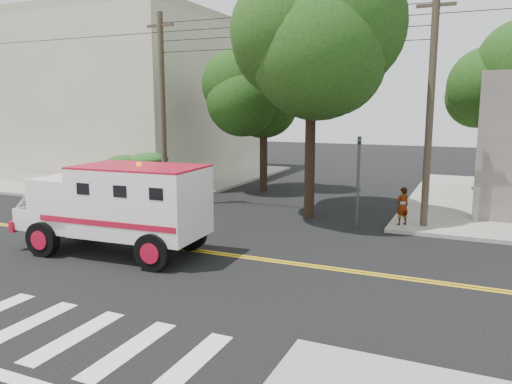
% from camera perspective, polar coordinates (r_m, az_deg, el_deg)
% --- Properties ---
extents(ground, '(100.00, 100.00, 0.00)m').
position_cam_1_polar(ground, '(16.72, -5.88, -6.81)').
color(ground, black).
rests_on(ground, ground).
extents(sidewalk_nw, '(17.00, 17.00, 0.15)m').
position_cam_1_polar(sidewalk_nw, '(35.14, -14.11, 1.81)').
color(sidewalk_nw, gray).
rests_on(sidewalk_nw, ground).
extents(building_left, '(16.00, 14.00, 10.00)m').
position_cam_1_polar(building_left, '(37.25, -15.47, 10.02)').
color(building_left, '#B5AD94').
rests_on(building_left, sidewalk_nw).
extents(utility_pole_left, '(0.28, 0.28, 9.00)m').
position_cam_1_polar(utility_pole_left, '(24.10, -10.61, 8.99)').
color(utility_pole_left, '#382D23').
rests_on(utility_pole_left, ground).
extents(utility_pole_right, '(0.28, 0.28, 9.00)m').
position_cam_1_polar(utility_pole_right, '(20.16, 19.26, 8.50)').
color(utility_pole_right, '#382D23').
rests_on(utility_pole_right, ground).
extents(tree_main, '(6.08, 5.70, 9.85)m').
position_cam_1_polar(tree_main, '(21.13, 7.34, 16.33)').
color(tree_main, black).
rests_on(tree_main, ground).
extents(tree_left, '(4.48, 4.20, 7.70)m').
position_cam_1_polar(tree_left, '(27.82, 1.33, 11.77)').
color(tree_left, black).
rests_on(tree_left, ground).
extents(tree_right, '(4.80, 4.50, 8.20)m').
position_cam_1_polar(tree_right, '(29.69, 26.05, 11.38)').
color(tree_right, black).
rests_on(tree_right, ground).
extents(traffic_signal, '(0.15, 0.18, 3.60)m').
position_cam_1_polar(traffic_signal, '(20.09, 11.63, 2.33)').
color(traffic_signal, '#3F3F42').
rests_on(traffic_signal, ground).
extents(accessibility_sign, '(0.45, 0.10, 2.02)m').
position_cam_1_polar(accessibility_sign, '(24.81, -11.31, 1.72)').
color(accessibility_sign, '#3F3F42').
rests_on(accessibility_sign, ground).
extents(palm_planter, '(3.52, 2.63, 2.36)m').
position_cam_1_polar(palm_planter, '(25.86, -12.99, 2.61)').
color(palm_planter, '#1E3314').
rests_on(palm_planter, sidewalk_nw).
extents(armored_truck, '(6.54, 2.90, 2.92)m').
position_cam_1_polar(armored_truck, '(16.69, -15.44, -1.27)').
color(armored_truck, white).
rests_on(armored_truck, ground).
extents(pedestrian_a, '(0.65, 0.63, 1.50)m').
position_cam_1_polar(pedestrian_a, '(20.35, 16.38, -1.56)').
color(pedestrian_a, gray).
rests_on(pedestrian_a, sidewalk_ne).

